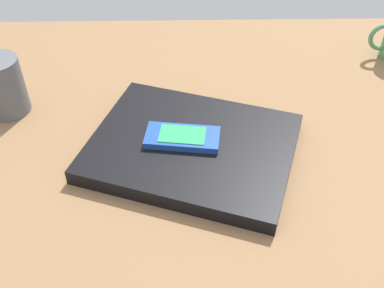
% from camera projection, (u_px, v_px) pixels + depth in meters
% --- Properties ---
extents(desk_surface, '(1.20, 0.80, 0.03)m').
position_uv_depth(desk_surface, '(164.00, 137.00, 0.79)').
color(desk_surface, olive).
rests_on(desk_surface, ground).
extents(laptop_closed, '(0.37, 0.33, 0.03)m').
position_uv_depth(laptop_closed, '(192.00, 148.00, 0.73)').
color(laptop_closed, black).
rests_on(laptop_closed, desk_surface).
extents(cell_phone_on_laptop, '(0.12, 0.07, 0.01)m').
position_uv_depth(cell_phone_on_laptop, '(182.00, 137.00, 0.72)').
color(cell_phone_on_laptop, '#1E479E').
rests_on(cell_phone_on_laptop, laptop_closed).
extents(pen_cup, '(0.07, 0.07, 0.10)m').
position_uv_depth(pen_cup, '(3.00, 86.00, 0.79)').
color(pen_cup, '#595B60').
rests_on(pen_cup, desk_surface).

